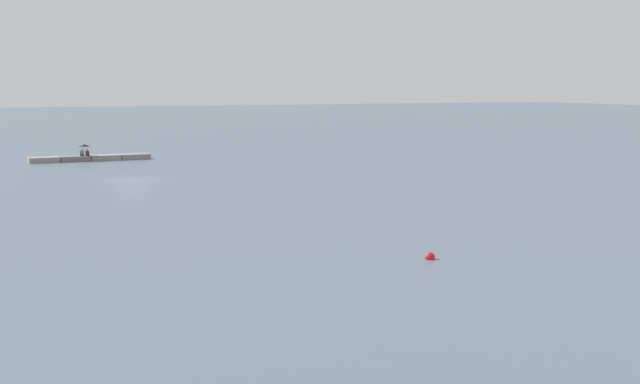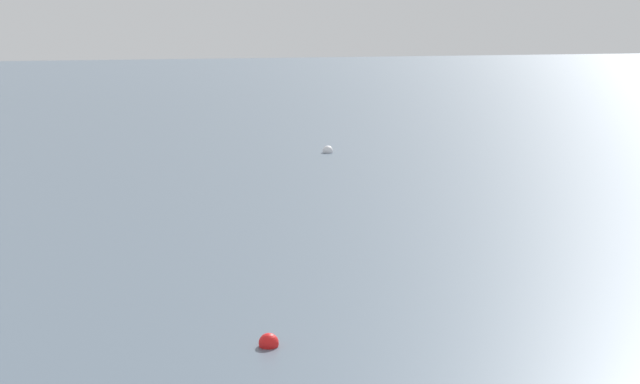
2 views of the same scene
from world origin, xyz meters
name	(u,v)px [view 2 (image 2 of 2)]	position (x,y,z in m)	size (l,w,h in m)	color
mooring_buoy_near	(328,151)	(27.60, 19.68, 0.12)	(0.67, 0.67, 0.67)	white
mooring_buoy_mid	(269,343)	(-5.77, 38.53, 0.09)	(0.49, 0.49, 0.49)	red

